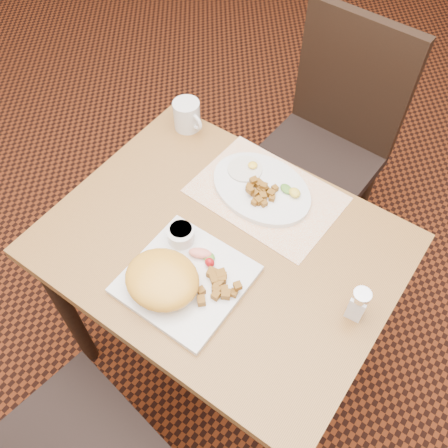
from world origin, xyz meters
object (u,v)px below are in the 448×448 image
(salt_shaker, at_px, (358,304))
(coffee_mug, at_px, (187,115))
(chair_far, at_px, (328,137))
(plate_oval, at_px, (261,188))
(plate_square, at_px, (186,279))
(table, at_px, (222,264))

(salt_shaker, height_order, coffee_mug, salt_shaker)
(chair_far, height_order, salt_shaker, chair_far)
(chair_far, relative_size, plate_oval, 3.19)
(plate_square, distance_m, plate_oval, 0.35)
(salt_shaker, bearing_deg, plate_square, -156.91)
(chair_far, distance_m, plate_oval, 0.56)
(table, distance_m, chair_far, 0.73)
(plate_square, bearing_deg, salt_shaker, 23.09)
(chair_far, relative_size, salt_shaker, 9.70)
(plate_oval, bearing_deg, table, -86.86)
(plate_oval, relative_size, salt_shaker, 3.05)
(chair_far, relative_size, coffee_mug, 8.58)
(coffee_mug, bearing_deg, plate_oval, -14.75)
(chair_far, xyz_separation_m, salt_shaker, (0.41, -0.71, 0.26))
(table, distance_m, plate_square, 0.19)
(plate_square, height_order, salt_shaker, salt_shaker)
(table, xyz_separation_m, plate_square, (-0.00, -0.15, 0.12))
(salt_shaker, relative_size, coffee_mug, 0.88)
(plate_square, xyz_separation_m, coffee_mug, (-0.34, 0.44, 0.04))
(plate_square, height_order, plate_oval, plate_oval)
(plate_oval, bearing_deg, chair_far, 92.83)
(table, relative_size, coffee_mug, 7.96)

